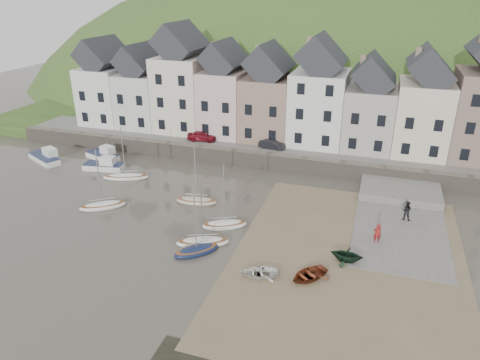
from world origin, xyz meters
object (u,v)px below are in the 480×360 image
(rowboat_green, at_px, (347,254))
(rowboat_red, at_px, (309,274))
(car_left, at_px, (202,136))
(car_right, at_px, (272,144))
(rowboat_white, at_px, (259,272))
(person_dark, at_px, (406,211))
(sailboat_0, at_px, (126,177))
(person_red, at_px, (377,233))

(rowboat_green, relative_size, rowboat_red, 0.80)
(car_left, bearing_deg, car_right, -95.72)
(rowboat_white, xyz_separation_m, rowboat_red, (3.60, 0.82, 0.03))
(rowboat_green, relative_size, car_left, 0.67)
(person_dark, relative_size, car_left, 0.50)
(sailboat_0, xyz_separation_m, rowboat_white, (19.34, -13.00, 0.10))
(person_dark, bearing_deg, person_red, 72.19)
(car_right, bearing_deg, car_left, 95.74)
(rowboat_white, distance_m, rowboat_green, 7.22)
(car_right, bearing_deg, person_red, -134.93)
(rowboat_red, xyz_separation_m, car_left, (-18.03, 22.88, 1.85))
(sailboat_0, height_order, car_left, sailboat_0)
(rowboat_green, bearing_deg, sailboat_0, -106.73)
(sailboat_0, distance_m, person_red, 28.11)
(sailboat_0, xyz_separation_m, car_left, (4.92, 10.70, 1.98))
(sailboat_0, distance_m, rowboat_white, 23.31)
(rowboat_green, xyz_separation_m, person_dark, (4.55, 8.56, 0.34))
(sailboat_0, height_order, person_red, sailboat_0)
(rowboat_white, bearing_deg, car_left, -166.76)
(rowboat_green, bearing_deg, rowboat_red, -35.54)
(rowboat_green, height_order, person_dark, person_dark)
(sailboat_0, bearing_deg, person_red, -11.31)
(rowboat_white, distance_m, car_right, 24.30)
(sailboat_0, height_order, rowboat_green, sailboat_0)
(rowboat_green, bearing_deg, rowboat_white, -54.23)
(rowboat_green, xyz_separation_m, car_left, (-20.49, 19.79, 1.51))
(rowboat_white, height_order, person_red, person_red)
(rowboat_white, relative_size, rowboat_green, 1.15)
(sailboat_0, xyz_separation_m, person_dark, (29.95, -0.53, 0.80))
(rowboat_red, relative_size, car_right, 0.95)
(rowboat_red, distance_m, person_red, 8.14)
(person_dark, distance_m, car_right, 19.32)
(rowboat_green, relative_size, person_dark, 1.34)
(rowboat_red, relative_size, person_red, 1.76)
(rowboat_green, distance_m, car_left, 28.53)
(person_dark, bearing_deg, sailboat_0, 6.90)
(person_dark, xyz_separation_m, car_right, (-15.68, 11.23, 1.09))
(rowboat_red, xyz_separation_m, car_right, (-8.67, 22.88, 1.76))
(rowboat_red, bearing_deg, rowboat_green, 90.99)
(sailboat_0, distance_m, rowboat_red, 25.98)
(rowboat_white, bearing_deg, sailboat_0, -142.00)
(person_dark, distance_m, car_left, 27.46)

